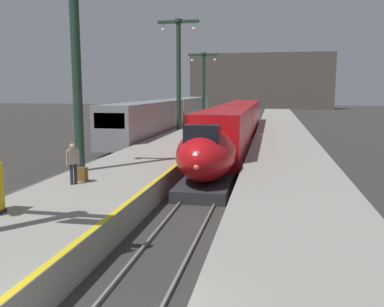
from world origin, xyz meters
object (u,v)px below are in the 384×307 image
(station_column_distant, at_px, (203,79))
(regional_train_adjacent, at_px, (171,115))
(passenger_near_edge, at_px, (73,161))
(rolling_suitcase, at_px, (83,174))
(highspeed_train_main, at_px, (235,125))
(station_column_mid, at_px, (76,45))
(station_column_far, at_px, (179,65))

(station_column_distant, bearing_deg, regional_train_adjacent, -103.67)
(passenger_near_edge, xyz_separation_m, rolling_suitcase, (0.12, 0.60, -0.69))
(highspeed_train_main, distance_m, station_column_distant, 21.00)
(station_column_mid, xyz_separation_m, passenger_near_edge, (1.02, -2.74, -4.87))
(highspeed_train_main, height_order, rolling_suitcase, highspeed_train_main)
(station_column_far, relative_size, passenger_near_edge, 6.18)
(regional_train_adjacent, bearing_deg, passenger_near_edge, -83.88)
(regional_train_adjacent, height_order, station_column_far, station_column_far)
(station_column_distant, height_order, rolling_suitcase, station_column_distant)
(station_column_mid, relative_size, station_column_far, 0.94)
(rolling_suitcase, bearing_deg, station_column_mid, 117.90)
(regional_train_adjacent, distance_m, rolling_suitcase, 29.66)
(station_column_mid, distance_m, station_column_distant, 36.36)
(station_column_mid, bearing_deg, highspeed_train_main, 70.50)
(station_column_far, relative_size, station_column_distant, 1.22)
(regional_train_adjacent, bearing_deg, highspeed_train_main, -52.73)
(regional_train_adjacent, distance_m, station_column_mid, 27.81)
(station_column_mid, bearing_deg, passenger_near_edge, -69.59)
(highspeed_train_main, xyz_separation_m, station_column_distant, (-5.90, 19.69, 4.32))
(station_column_far, height_order, passenger_near_edge, station_column_far)
(highspeed_train_main, bearing_deg, station_column_distant, 106.68)
(passenger_near_edge, bearing_deg, rolling_suitcase, 79.00)
(highspeed_train_main, relative_size, station_column_far, 3.56)
(station_column_distant, bearing_deg, station_column_mid, -90.00)
(station_column_distant, distance_m, passenger_near_edge, 39.34)
(highspeed_train_main, height_order, station_column_distant, station_column_distant)
(station_column_far, distance_m, station_column_distant, 14.81)
(passenger_near_edge, bearing_deg, station_column_mid, 110.41)
(station_column_far, distance_m, passenger_near_edge, 24.89)
(station_column_far, height_order, station_column_distant, station_column_far)
(passenger_near_edge, bearing_deg, station_column_distant, 91.50)
(station_column_mid, distance_m, rolling_suitcase, 6.06)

